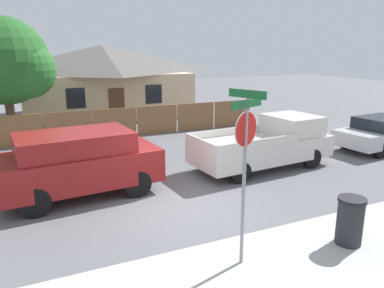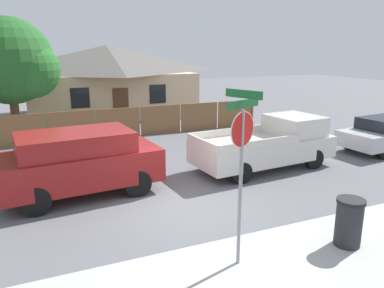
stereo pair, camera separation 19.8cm
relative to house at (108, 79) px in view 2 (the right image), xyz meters
name	(u,v)px [view 2 (the right image)]	position (x,y,z in m)	size (l,w,h in m)	color
ground_plane	(183,207)	(-1.21, -15.85, -2.27)	(80.00, 80.00, 0.00)	slate
sidewalk_strip	(256,280)	(-1.21, -19.45, -2.27)	(36.00, 3.20, 0.01)	#B2B2AD
wooden_fence	(119,123)	(-0.95, -6.98, -1.56)	(15.11, 0.12, 1.52)	brown
house	(108,79)	(0.00, 0.00, 0.00)	(10.69, 7.41, 4.39)	beige
oak_tree	(14,63)	(-5.27, -5.30, 1.26)	(4.18, 3.98, 5.62)	brown
red_suv	(80,161)	(-3.61, -13.82, -1.24)	(4.63, 2.39, 1.90)	maroon
orange_pickup	(269,144)	(2.96, -13.79, -1.42)	(5.27, 2.45, 1.80)	silver
stop_sign	(242,150)	(-1.23, -18.81, 0.08)	(0.85, 0.77, 3.48)	gray
trash_bin	(349,222)	(1.33, -19.14, -1.73)	(0.60, 0.60, 1.07)	#28282D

